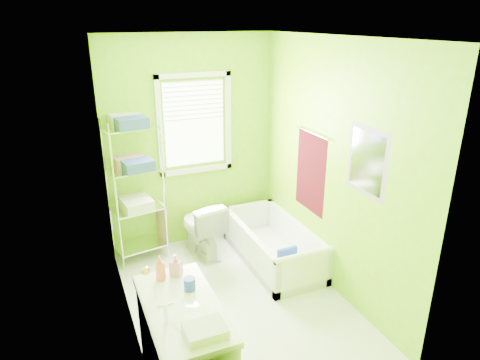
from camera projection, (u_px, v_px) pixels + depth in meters
name	position (u px, v px, depth m)	size (l,w,h in m)	color
ground	(236.00, 300.00, 4.45)	(2.90, 2.90, 0.00)	silver
room_envelope	(236.00, 158.00, 3.90)	(2.14, 2.94, 2.62)	#71AD08
window	(195.00, 119.00, 5.12)	(0.92, 0.05, 1.22)	white
door	(150.00, 297.00, 2.85)	(0.09, 0.80, 2.00)	white
right_wall_decor	(331.00, 168.00, 4.34)	(0.04, 1.48, 1.17)	#3E070D
bathtub	(274.00, 250.00, 5.10)	(0.69, 1.49, 0.48)	white
toilet	(201.00, 228.00, 5.19)	(0.40, 0.71, 0.72)	white
vanity	(185.00, 346.00, 3.23)	(0.54, 1.05, 1.00)	silver
wire_shelf_unit	(135.00, 174.00, 4.89)	(0.64, 0.51, 1.75)	silver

